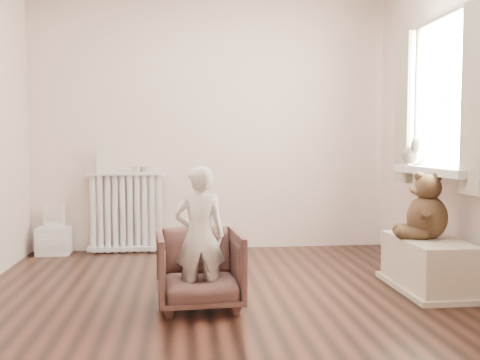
{
  "coord_description": "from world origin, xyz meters",
  "views": [
    {
      "loc": [
        -0.29,
        -3.67,
        1.09
      ],
      "look_at": [
        0.15,
        0.45,
        0.8
      ],
      "focal_mm": 40.0,
      "sensor_mm": 36.0,
      "label": 1
    }
  ],
  "objects": [
    {
      "name": "floor",
      "position": [
        0.0,
        0.0,
        0.0
      ],
      "size": [
        3.6,
        3.6,
        0.01
      ],
      "primitive_type": "cube",
      "color": "black",
      "rests_on": "ground"
    },
    {
      "name": "back_wall",
      "position": [
        0.0,
        1.8,
        1.3
      ],
      "size": [
        3.6,
        0.02,
        2.6
      ],
      "primitive_type": "cube",
      "color": "white",
      "rests_on": "ground"
    },
    {
      "name": "front_wall",
      "position": [
        0.0,
        -1.8,
        1.3
      ],
      "size": [
        3.6,
        0.02,
        2.6
      ],
      "primitive_type": "cube",
      "color": "white",
      "rests_on": "ground"
    },
    {
      "name": "right_wall",
      "position": [
        1.8,
        0.0,
        1.3
      ],
      "size": [
        0.02,
        3.6,
        2.6
      ],
      "primitive_type": "cube",
      "color": "white",
      "rests_on": "ground"
    },
    {
      "name": "window",
      "position": [
        1.76,
        0.3,
        1.45
      ],
      "size": [
        0.03,
        0.9,
        1.1
      ],
      "primitive_type": "cube",
      "color": "white",
      "rests_on": "right_wall"
    },
    {
      "name": "window_sill",
      "position": [
        1.67,
        0.3,
        0.87
      ],
      "size": [
        0.22,
        1.1,
        0.06
      ],
      "primitive_type": "cube",
      "color": "silver",
      "rests_on": "right_wall"
    },
    {
      "name": "curtain_left",
      "position": [
        1.65,
        -0.27,
        1.39
      ],
      "size": [
        0.06,
        0.26,
        1.3
      ],
      "primitive_type": "cube",
      "color": "#BBB195",
      "rests_on": "right_wall"
    },
    {
      "name": "curtain_right",
      "position": [
        1.65,
        0.87,
        1.39
      ],
      "size": [
        0.06,
        0.26,
        1.3
      ],
      "primitive_type": "cube",
      "color": "#BBB195",
      "rests_on": "right_wall"
    },
    {
      "name": "radiator",
      "position": [
        -0.85,
        1.68,
        0.39
      ],
      "size": [
        0.76,
        0.14,
        0.8
      ],
      "primitive_type": "cube",
      "color": "silver",
      "rests_on": "floor"
    },
    {
      "name": "paper_doll",
      "position": [
        -1.05,
        1.68,
        0.94
      ],
      "size": [
        0.17,
        0.02,
        0.28
      ],
      "primitive_type": "cube",
      "color": "beige",
      "rests_on": "radiator"
    },
    {
      "name": "tin_a",
      "position": [
        -0.75,
        1.68,
        0.83
      ],
      "size": [
        0.09,
        0.09,
        0.05
      ],
      "primitive_type": "cylinder",
      "color": "#A59E8C",
      "rests_on": "radiator"
    },
    {
      "name": "tin_b",
      "position": [
        -0.66,
        1.68,
        0.83
      ],
      "size": [
        0.09,
        0.09,
        0.05
      ],
      "primitive_type": "cylinder",
      "color": "#A59E8C",
      "rests_on": "radiator"
    },
    {
      "name": "toy_vanity",
      "position": [
        -1.55,
        1.65,
        0.28
      ],
      "size": [
        0.31,
        0.22,
        0.49
      ],
      "primitive_type": "cube",
      "color": "silver",
      "rests_on": "floor"
    },
    {
      "name": "armchair",
      "position": [
        -0.19,
        -0.18,
        0.26
      ],
      "size": [
        0.59,
        0.6,
        0.51
      ],
      "primitive_type": "imported",
      "rotation": [
        0.0,
        0.0,
        0.07
      ],
      "color": "brown",
      "rests_on": "floor"
    },
    {
      "name": "child",
      "position": [
        -0.19,
        -0.23,
        0.48
      ],
      "size": [
        0.35,
        0.25,
        0.92
      ],
      "primitive_type": "imported",
      "rotation": [
        0.0,
        0.0,
        3.22
      ],
      "color": "silver",
      "rests_on": "armchair"
    },
    {
      "name": "toy_bench",
      "position": [
        1.52,
        0.06,
        0.2
      ],
      "size": [
        0.43,
        0.81,
        0.38
      ],
      "primitive_type": "cube",
      "color": "beige",
      "rests_on": "floor"
    },
    {
      "name": "teddy_bear",
      "position": [
        1.51,
        0.1,
        0.67
      ],
      "size": [
        0.46,
        0.4,
        0.48
      ],
      "primitive_type": null,
      "rotation": [
        0.0,
        0.0,
        -0.27
      ],
      "color": "#342314",
      "rests_on": "toy_bench"
    },
    {
      "name": "plush_cat",
      "position": [
        1.66,
        0.7,
        1.0
      ],
      "size": [
        0.24,
        0.31,
        0.23
      ],
      "primitive_type": null,
      "rotation": [
        0.0,
        0.0,
        -0.3
      ],
      "color": "gray",
      "rests_on": "window_sill"
    }
  ]
}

